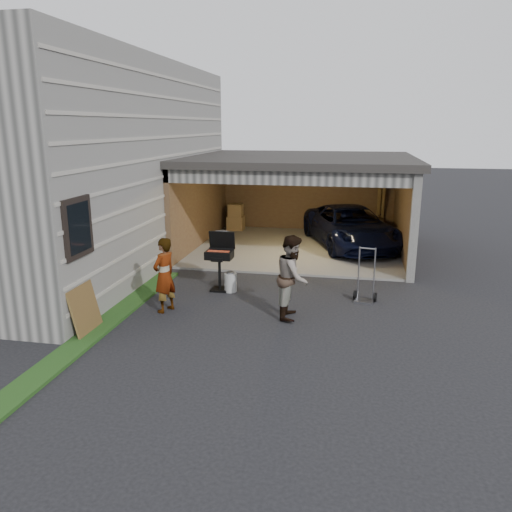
# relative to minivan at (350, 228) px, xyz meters

# --- Properties ---
(ground) EXTENTS (80.00, 80.00, 0.00)m
(ground) POSITION_rel_minivan_xyz_m (-2.36, -6.90, -0.63)
(ground) COLOR black
(ground) RESTS_ON ground
(house) EXTENTS (7.00, 11.00, 5.50)m
(house) POSITION_rel_minivan_xyz_m (-8.36, -2.90, 2.12)
(house) COLOR #474744
(house) RESTS_ON ground
(groundcover_strip) EXTENTS (0.50, 8.00, 0.06)m
(groundcover_strip) POSITION_rel_minivan_xyz_m (-4.61, -7.90, -0.60)
(groundcover_strip) COLOR #193814
(groundcover_strip) RESTS_ON ground
(garage) EXTENTS (6.80, 6.30, 2.90)m
(garage) POSITION_rel_minivan_xyz_m (-1.60, -0.11, 1.24)
(garage) COLOR #605E59
(garage) RESTS_ON ground
(minivan) EXTENTS (3.50, 4.99, 1.26)m
(minivan) POSITION_rel_minivan_xyz_m (0.00, 0.00, 0.00)
(minivan) COLOR black
(minivan) RESTS_ON ground
(woman) EXTENTS (0.56, 0.67, 1.58)m
(woman) POSITION_rel_minivan_xyz_m (-3.72, -6.45, 0.16)
(woman) COLOR #ADBDD9
(woman) RESTS_ON ground
(man) EXTENTS (0.65, 0.83, 1.70)m
(man) POSITION_rel_minivan_xyz_m (-1.07, -6.25, 0.22)
(man) COLOR #44301A
(man) RESTS_ON ground
(bbq_grill) EXTENTS (0.62, 0.54, 1.38)m
(bbq_grill) POSITION_rel_minivan_xyz_m (-2.96, -4.86, 0.18)
(bbq_grill) COLOR black
(bbq_grill) RESTS_ON ground
(propane_tank) EXTENTS (0.35, 0.35, 0.44)m
(propane_tank) POSITION_rel_minivan_xyz_m (-2.69, -4.94, -0.41)
(propane_tank) COLOR #BABBB7
(propane_tank) RESTS_ON ground
(plywood_panel) EXTENTS (0.23, 0.84, 0.93)m
(plywood_panel) POSITION_rel_minivan_xyz_m (-4.76, -7.83, -0.17)
(plywood_panel) COLOR #4F381B
(plywood_panel) RESTS_ON ground
(hand_truck) EXTENTS (0.53, 0.44, 1.23)m
(hand_truck) POSITION_rel_minivan_xyz_m (0.40, -5.02, -0.40)
(hand_truck) COLOR slate
(hand_truck) RESTS_ON ground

